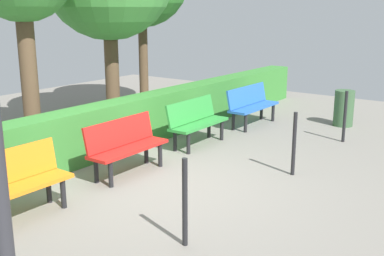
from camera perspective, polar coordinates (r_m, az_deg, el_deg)
name	(u,v)px	position (r m, az deg, el deg)	size (l,w,h in m)	color
ground_plane	(163,183)	(7.10, -3.56, -6.64)	(17.00, 17.00, 0.00)	gray
bench_blue	(251,104)	(10.51, 7.16, 2.93)	(1.55, 0.47, 0.86)	blue
bench_green	(196,120)	(8.90, 0.50, 0.95)	(1.43, 0.49, 0.86)	#2D8C38
bench_red	(126,144)	(7.41, -8.01, -1.92)	(1.44, 0.48, 0.86)	red
bench_orange	(4,184)	(6.12, -21.69, -6.29)	(1.65, 0.46, 0.86)	orange
hedge_row	(120,125)	(8.72, -8.65, 0.34)	(13.00, 0.52, 0.91)	#387F33
railing_post_near	(345,117)	(9.56, 17.94, 1.31)	(0.06, 0.06, 1.00)	black
railing_post_mid	(294,144)	(7.44, 12.20, -1.89)	(0.06, 0.06, 1.00)	black
railing_post_far	(185,203)	(5.14, -0.86, -8.97)	(0.06, 0.06, 1.00)	black
trash_bin	(344,108)	(10.91, 17.83, 2.29)	(0.42, 0.42, 0.79)	#385938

